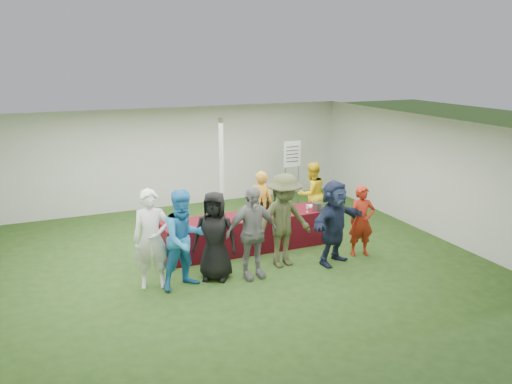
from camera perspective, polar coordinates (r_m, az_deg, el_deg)
name	(u,v)px	position (r m, az deg, el deg)	size (l,w,h in m)	color
ground	(219,257)	(10.36, -4.25, -7.46)	(60.00, 60.00, 0.00)	#284719
tent	(222,179)	(11.18, -3.94, 1.53)	(10.00, 10.00, 10.00)	white
serving_table	(247,233)	(10.62, -1.00, -4.67)	(3.60, 0.80, 0.75)	#580F16
wine_bottles	(268,206)	(10.79, 1.38, -1.58)	(0.56, 0.09, 0.32)	black
wine_glasses	(228,217)	(10.06, -3.19, -2.91)	(2.81, 0.13, 0.16)	silver
water_bottle	(249,210)	(10.57, -0.76, -2.03)	(0.07, 0.07, 0.23)	silver
bar_towel	(314,206)	(11.22, 6.62, -1.59)	(0.25, 0.18, 0.03)	white
dump_bucket	(317,206)	(10.94, 7.02, -1.63)	(0.23, 0.23, 0.18)	slate
wine_list_sign	(292,159)	(13.54, 4.15, 3.79)	(0.50, 0.03, 1.80)	slate
staff_pourer	(261,205)	(11.18, 0.54, -1.46)	(0.57, 0.37, 1.56)	gold
staff_back	(311,194)	(12.15, 6.33, -0.21)	(0.75, 0.59, 1.55)	yellow
customer_0	(152,239)	(8.96, -11.84, -5.30)	(0.65, 0.43, 1.80)	white
customer_1	(185,239)	(8.85, -8.13, -5.37)	(0.87, 0.68, 1.80)	#257DC2
customer_2	(215,236)	(9.14, -4.73, -5.03)	(0.81, 0.53, 1.67)	black
customer_3	(252,233)	(9.15, -0.48, -4.69)	(1.02, 0.43, 1.75)	slate
customer_4	(284,221)	(9.66, 3.20, -3.29)	(1.20, 0.69, 1.85)	#434828
customer_5	(334,222)	(9.91, 8.93, -3.44)	(1.57, 0.50, 1.70)	#1C253F
customer_6	(362,221)	(10.44, 11.98, -3.27)	(0.54, 0.35, 1.47)	maroon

